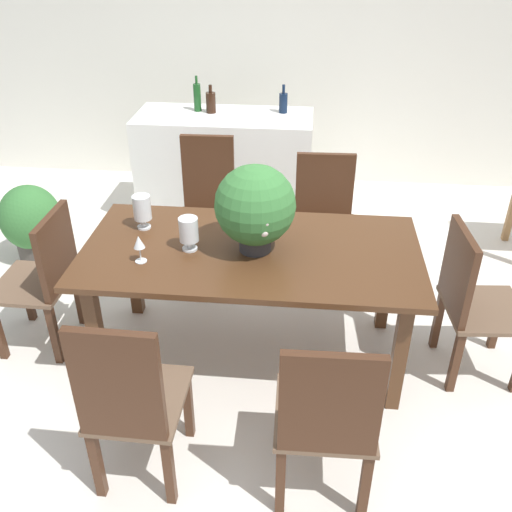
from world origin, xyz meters
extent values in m
plane|color=silver|center=(0.00, 0.00, 0.00)|extent=(7.04, 7.04, 0.00)
cube|color=silver|center=(0.00, 2.60, 1.30)|extent=(6.40, 0.10, 2.60)
cube|color=#4C2D19|center=(0.00, -0.23, 0.75)|extent=(1.91, 0.97, 0.03)
cube|color=#4C2D19|center=(-0.83, -0.60, 0.36)|extent=(0.07, 0.07, 0.73)
cube|color=#4C2D19|center=(0.83, -0.60, 0.36)|extent=(0.07, 0.07, 0.73)
cube|color=#4C2D19|center=(-0.83, 0.13, 0.36)|extent=(0.07, 0.07, 0.73)
cube|color=#4C2D19|center=(0.83, 0.13, 0.36)|extent=(0.07, 0.07, 0.73)
cube|color=#422616|center=(-0.60, 0.44, 0.21)|extent=(0.05, 0.05, 0.42)
cube|color=#422616|center=(-0.25, 0.45, 0.21)|extent=(0.05, 0.05, 0.42)
cube|color=#422616|center=(-0.61, 0.85, 0.21)|extent=(0.05, 0.05, 0.42)
cube|color=#422616|center=(-0.26, 0.86, 0.21)|extent=(0.05, 0.05, 0.42)
cube|color=brown|center=(-0.43, 0.65, 0.44)|extent=(0.43, 0.49, 0.03)
cube|color=#422616|center=(-0.44, 0.87, 0.74)|extent=(0.39, 0.05, 0.58)
cube|color=#422616|center=(-1.53, -0.03, 0.21)|extent=(0.04, 0.04, 0.42)
cube|color=#422616|center=(-1.17, -0.04, 0.21)|extent=(0.04, 0.04, 0.42)
cube|color=#422616|center=(-1.18, -0.43, 0.21)|extent=(0.04, 0.04, 0.42)
cube|color=brown|center=(-1.35, -0.23, 0.44)|extent=(0.44, 0.47, 0.03)
cube|color=#422616|center=(-1.16, -0.23, 0.68)|extent=(0.04, 0.43, 0.47)
cube|color=#422616|center=(0.61, -0.91, 0.21)|extent=(0.04, 0.04, 0.42)
cube|color=#422616|center=(0.24, -0.92, 0.21)|extent=(0.04, 0.04, 0.42)
cube|color=#422616|center=(0.62, -1.31, 0.21)|extent=(0.04, 0.04, 0.42)
cube|color=#422616|center=(0.25, -1.32, 0.21)|extent=(0.04, 0.04, 0.42)
cube|color=brown|center=(0.43, -1.12, 0.44)|extent=(0.46, 0.48, 0.03)
cube|color=#422616|center=(0.44, -1.33, 0.71)|extent=(0.42, 0.05, 0.52)
cube|color=#422616|center=(0.25, 0.45, 0.21)|extent=(0.05, 0.05, 0.42)
cube|color=#422616|center=(0.63, 0.47, 0.21)|extent=(0.05, 0.05, 0.42)
cube|color=#422616|center=(0.23, 0.84, 0.21)|extent=(0.05, 0.05, 0.42)
cube|color=#422616|center=(0.62, 0.85, 0.21)|extent=(0.05, 0.05, 0.42)
cube|color=brown|center=(0.43, 0.65, 0.44)|extent=(0.47, 0.47, 0.03)
cube|color=#422616|center=(0.42, 0.86, 0.69)|extent=(0.42, 0.05, 0.48)
cube|color=#422616|center=(-0.26, -0.92, 0.21)|extent=(0.04, 0.04, 0.42)
cube|color=#422616|center=(-0.60, -0.91, 0.21)|extent=(0.04, 0.04, 0.42)
cube|color=#422616|center=(-0.26, -1.32, 0.21)|extent=(0.04, 0.04, 0.42)
cube|color=#422616|center=(-0.61, -1.32, 0.21)|extent=(0.04, 0.04, 0.42)
cube|color=brown|center=(-0.43, -1.12, 0.44)|extent=(0.42, 0.48, 0.03)
cube|color=#422616|center=(-0.43, -1.34, 0.73)|extent=(0.38, 0.05, 0.57)
cube|color=#422616|center=(1.52, -0.02, 0.21)|extent=(0.05, 0.05, 0.42)
cube|color=#422616|center=(1.19, -0.44, 0.21)|extent=(0.05, 0.05, 0.42)
cube|color=#422616|center=(1.15, -0.05, 0.21)|extent=(0.05, 0.05, 0.42)
cube|color=brown|center=(1.35, -0.23, 0.44)|extent=(0.48, 0.50, 0.03)
cube|color=#422616|center=(1.15, -0.25, 0.70)|extent=(0.07, 0.43, 0.49)
cylinder|color=#333338|center=(0.02, -0.24, 0.82)|extent=(0.18, 0.18, 0.11)
sphere|color=#387538|center=(0.02, -0.24, 1.04)|extent=(0.44, 0.44, 0.44)
sphere|color=silver|center=(0.09, -0.42, 0.98)|extent=(0.05, 0.05, 0.05)
sphere|color=silver|center=(-0.12, -0.26, 1.14)|extent=(0.05, 0.05, 0.05)
sphere|color=silver|center=(-0.12, -0.28, 1.04)|extent=(0.05, 0.05, 0.05)
sphere|color=silver|center=(0.10, -0.42, 1.04)|extent=(0.04, 0.04, 0.04)
sphere|color=silver|center=(0.18, -0.34, 1.05)|extent=(0.06, 0.06, 0.06)
sphere|color=silver|center=(0.06, -0.39, 1.00)|extent=(0.05, 0.05, 0.05)
cylinder|color=silver|center=(-0.34, -0.27, 0.77)|extent=(0.09, 0.09, 0.01)
cylinder|color=silver|center=(-0.34, -0.27, 0.80)|extent=(0.03, 0.03, 0.05)
cylinder|color=silver|center=(-0.34, -0.27, 0.89)|extent=(0.11, 0.11, 0.14)
cylinder|color=silver|center=(-0.67, -0.05, 0.77)|extent=(0.08, 0.08, 0.01)
cylinder|color=silver|center=(-0.67, -0.05, 0.80)|extent=(0.03, 0.03, 0.05)
cylinder|color=silver|center=(-0.67, -0.05, 0.90)|extent=(0.11, 0.11, 0.15)
cylinder|color=silver|center=(-0.58, -0.43, 0.77)|extent=(0.06, 0.06, 0.00)
cylinder|color=silver|center=(-0.58, -0.43, 0.81)|extent=(0.01, 0.01, 0.08)
cone|color=silver|center=(-0.58, -0.43, 0.89)|extent=(0.06, 0.06, 0.07)
cube|color=white|center=(-0.43, 1.65, 0.47)|extent=(1.49, 0.63, 0.93)
cylinder|color=#194C1E|center=(-0.67, 1.75, 1.05)|extent=(0.06, 0.06, 0.23)
cylinder|color=#194C1E|center=(-0.67, 1.75, 1.20)|extent=(0.02, 0.02, 0.07)
cylinder|color=black|center=(-0.55, 1.71, 1.02)|extent=(0.08, 0.08, 0.17)
cylinder|color=black|center=(-0.55, 1.71, 1.13)|extent=(0.03, 0.03, 0.06)
cylinder|color=#0F1E38|center=(0.06, 1.77, 1.02)|extent=(0.07, 0.07, 0.16)
cylinder|color=#0F1E38|center=(0.06, 1.77, 1.13)|extent=(0.02, 0.02, 0.07)
cylinder|color=#423D38|center=(-1.82, 0.73, 0.09)|extent=(0.29, 0.29, 0.19)
ellipsoid|color=#387538|center=(-1.82, 0.73, 0.38)|extent=(0.46, 0.46, 0.51)
camera|label=1|loc=(0.30, -2.98, 2.40)|focal=39.92mm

